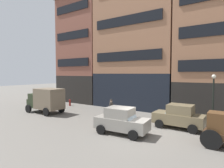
{
  "coord_description": "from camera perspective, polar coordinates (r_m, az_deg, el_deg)",
  "views": [
    {
      "loc": [
        5.53,
        -11.36,
        4.19
      ],
      "look_at": [
        -3.65,
        2.1,
        3.27
      ],
      "focal_mm": 29.64,
      "sensor_mm": 36.0,
      "label": 1
    }
  ],
  "objects": [
    {
      "name": "fire_hydrant_curbside",
      "position": [
        24.75,
        -12.88,
        -5.58
      ],
      "size": [
        0.24,
        0.24,
        0.83
      ],
      "color": "maroon",
      "rests_on": "ground_plane"
    },
    {
      "name": "ground_plane",
      "position": [
        13.31,
        8.21,
        -15.13
      ],
      "size": [
        120.0,
        120.0,
        0.0
      ],
      "primitive_type": "plane",
      "color": "slate"
    },
    {
      "name": "pedestrian_officer",
      "position": [
        17.42,
        -0.28,
        -7.36
      ],
      "size": [
        0.51,
        0.51,
        1.79
      ],
      "color": "#38332D",
      "rests_on": "ground_plane"
    },
    {
      "name": "sedan_dark",
      "position": [
        13.12,
        2.91,
        -11.22
      ],
      "size": [
        3.82,
        2.11,
        1.83
      ],
      "color": "gray",
      "rests_on": "ground_plane"
    },
    {
      "name": "building_center_right",
      "position": [
        22.25,
        31.01,
        13.1
      ],
      "size": [
        8.64,
        7.4,
        16.27
      ],
      "color": "black",
      "rests_on": "ground_plane"
    },
    {
      "name": "building_center_left",
      "position": [
        24.64,
        8.55,
        12.93
      ],
      "size": [
        10.46,
        7.4,
        16.63
      ],
      "color": "black",
      "rests_on": "ground_plane"
    },
    {
      "name": "streetlamp_curbside",
      "position": [
        16.53,
        28.79,
        -2.43
      ],
      "size": [
        0.32,
        0.32,
        4.12
      ],
      "color": "black",
      "rests_on": "ground_plane"
    },
    {
      "name": "sedan_light",
      "position": [
        15.22,
        19.92,
        -9.38
      ],
      "size": [
        3.72,
        1.89,
        1.83
      ],
      "color": "#7A6B4C",
      "rests_on": "ground_plane"
    },
    {
      "name": "building_far_left",
      "position": [
        29.38,
        -7.21,
        10.39
      ],
      "size": [
        7.67,
        7.4,
        15.64
      ],
      "color": "black",
      "rests_on": "ground_plane"
    },
    {
      "name": "delivery_truck_near",
      "position": [
        20.89,
        -19.8,
        -4.55
      ],
      "size": [
        4.38,
        2.18,
        2.62
      ],
      "color": "#2D3823",
      "rests_on": "ground_plane"
    }
  ]
}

